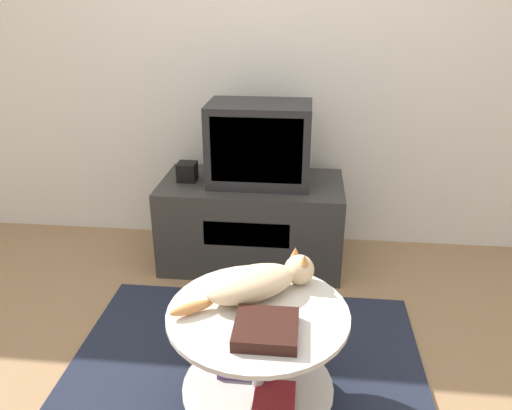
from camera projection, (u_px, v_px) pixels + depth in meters
name	position (u px, v px, depth m)	size (l,w,h in m)	color
ground_plane	(241.00, 398.00, 1.98)	(12.00, 12.00, 0.00)	#93704C
wall_back	(272.00, 27.00, 2.80)	(8.00, 0.05, 2.60)	silver
rug	(241.00, 396.00, 1.97)	(1.50, 1.46, 0.02)	#1E2333
tv_stand	(252.00, 222.00, 2.90)	(1.02, 0.54, 0.50)	#33302D
tv	(259.00, 144.00, 2.71)	(0.55, 0.35, 0.44)	#232326
speaker	(187.00, 172.00, 2.80)	(0.10, 0.10, 0.10)	black
coffee_table	(257.00, 349.00, 1.81)	(0.64, 0.64, 0.44)	#B2B2B7
dvd_box	(266.00, 329.00, 1.61)	(0.21, 0.21, 0.04)	black
cat	(258.00, 281.00, 1.82)	(0.50, 0.36, 0.14)	beige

